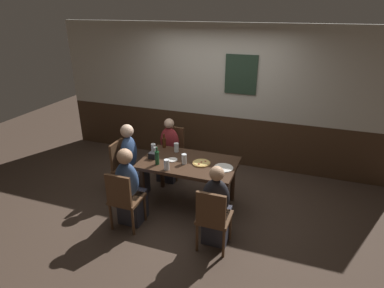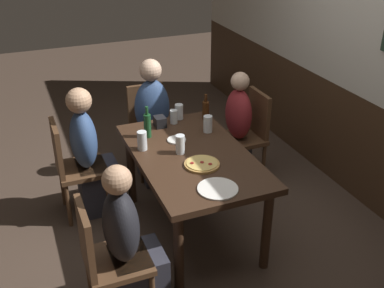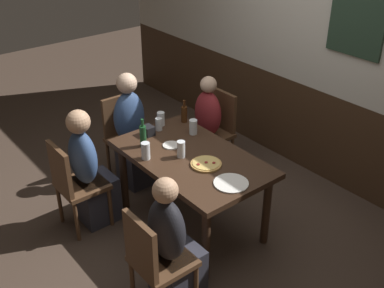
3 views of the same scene
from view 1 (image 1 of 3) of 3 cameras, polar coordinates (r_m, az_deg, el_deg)
The scene contains 22 objects.
ground_plane at distance 5.06m, azimuth -0.56°, elevation -10.70°, with size 12.00×12.00×0.00m, color #423328.
wall_back at distance 5.96m, azimuth 4.94°, elevation 8.43°, with size 6.40×0.13×2.60m.
dining_table at distance 4.73m, azimuth -0.59°, elevation -4.20°, with size 1.41×0.84×0.74m.
chair_left_near at distance 4.40m, azimuth -12.16°, elevation -9.37°, with size 0.40×0.40×0.88m.
chair_head_west at distance 5.25m, azimuth -12.17°, elevation -3.65°, with size 0.40×0.40×0.88m.
chair_left_far at distance 5.70m, azimuth -3.53°, elevation -0.87°, with size 0.40×0.40×0.88m.
chair_right_near at distance 3.97m, azimuth 3.77°, elevation -12.84°, with size 0.40×0.40×0.88m.
person_left_near at distance 4.51m, azimuth -11.10°, elevation -8.38°, with size 0.34×0.37×1.16m.
person_head_west at distance 5.16m, azimuth -10.66°, elevation -3.81°, with size 0.37×0.34×1.20m.
person_left_far at distance 5.58m, azimuth -4.18°, elevation -1.87°, with size 0.34×0.37×1.10m.
person_right_near at distance 4.11m, azimuth 4.40°, elevation -11.87°, with size 0.34×0.37×1.12m.
pizza at distance 4.62m, azimuth 1.71°, elevation -3.42°, with size 0.26×0.26×0.03m.
tumbler_short at distance 4.98m, azimuth -2.82°, elevation -0.71°, with size 0.08×0.08×0.14m.
pint_glass_pale at distance 4.92m, azimuth -6.59°, elevation -1.28°, with size 0.06×0.06×0.12m.
beer_glass_tall at distance 4.60m, azimuth -1.42°, elevation -2.81°, with size 0.07×0.07×0.15m.
pint_glass_stout at distance 5.00m, azimuth -6.94°, elevation -0.79°, with size 0.07×0.07×0.14m.
highball_clear at distance 4.45m, azimuth -4.58°, elevation -3.81°, with size 0.08×0.08×0.15m.
beer_bottle_green at distance 4.59m, azimuth -6.29°, elevation -2.43°, with size 0.06×0.06×0.27m.
beer_bottle_brown at distance 5.14m, azimuth -5.03°, elevation 0.31°, with size 0.06×0.06×0.23m.
plate_white_large at distance 4.52m, azimuth 5.65°, elevation -4.28°, with size 0.28×0.28×0.01m, color white.
plate_white_small at distance 4.74m, azimuth -3.55°, elevation -2.84°, with size 0.15×0.15×0.01m, color white.
condiment_caddy at distance 4.80m, azimuth -7.08°, elevation -2.07°, with size 0.11×0.09×0.09m, color black.
Camera 1 is at (1.45, -3.93, 2.84)m, focal length 29.72 mm.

